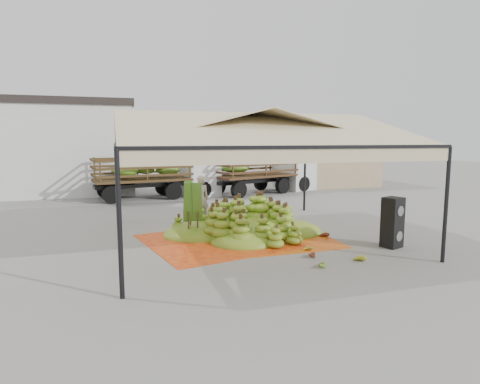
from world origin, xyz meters
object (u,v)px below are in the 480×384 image
object	(u,v)px
banana_heap	(248,217)
truck_left	(163,172)
speaker_stack	(392,222)
truck_right	(268,168)
vendor	(200,199)

from	to	relation	value
banana_heap	truck_left	bearing A→B (deg)	100.19
speaker_stack	truck_left	distance (m)	13.46
truck_left	truck_right	distance (m)	6.35
banana_heap	truck_right	size ratio (longest dim) A/B	0.78
banana_heap	truck_right	distance (m)	11.03
banana_heap	vendor	distance (m)	2.67
banana_heap	vendor	xyz separation A→B (m)	(-1.10, 2.41, 0.31)
banana_heap	truck_left	xyz separation A→B (m)	(-1.71, 9.53, 0.81)
banana_heap	vendor	bearing A→B (deg)	114.62
speaker_stack	vendor	distance (m)	7.02
truck_left	truck_right	size ratio (longest dim) A/B	0.97
truck_left	truck_right	bearing A→B (deg)	-4.90
vendor	speaker_stack	bearing A→B (deg)	125.84
speaker_stack	truck_right	bearing A→B (deg)	65.47
speaker_stack	truck_right	xyz separation A→B (m)	(1.08, 12.83, 0.68)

